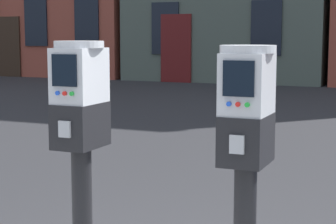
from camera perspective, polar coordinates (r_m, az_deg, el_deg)
parking_meter_near_kerb at (r=2.62m, az=-8.44°, el=-2.11°), size 0.22×0.25×1.31m
parking_meter_twin_adjacent at (r=2.32m, az=7.55°, el=-3.55°), size 0.22×0.25×1.30m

